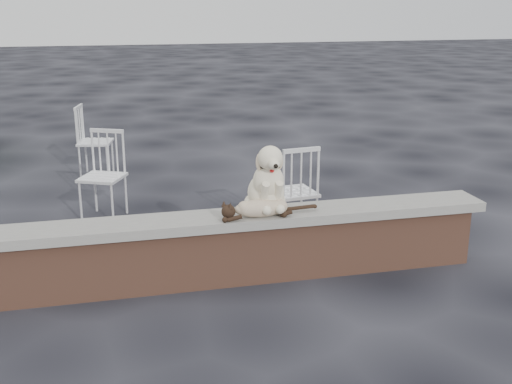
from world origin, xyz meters
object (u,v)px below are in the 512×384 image
object	(u,v)px
dog	(266,176)
cat	(261,207)
chair_c	(293,191)
chair_e	(95,141)
chair_b	(102,176)

from	to	relation	value
dog	cat	distance (m)	0.27
cat	dog	bearing A→B (deg)	60.63
chair_c	dog	bearing A→B (deg)	52.70
chair_c	chair_e	bearing A→B (deg)	-63.49
cat	chair_b	xyz separation A→B (m)	(-1.25, 2.00, -0.19)
chair_b	chair_e	world-z (taller)	same
dog	chair_e	distance (m)	3.96
cat	chair_b	world-z (taller)	chair_b
cat	chair_e	xyz separation A→B (m)	(-1.32, 3.83, -0.19)
dog	chair_b	bearing A→B (deg)	124.39
dog	chair_e	world-z (taller)	dog
dog	chair_c	world-z (taller)	dog
dog	chair_e	xyz separation A→B (m)	(-1.40, 3.68, -0.40)
dog	cat	world-z (taller)	dog
chair_e	chair_c	size ratio (longest dim) A/B	1.00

